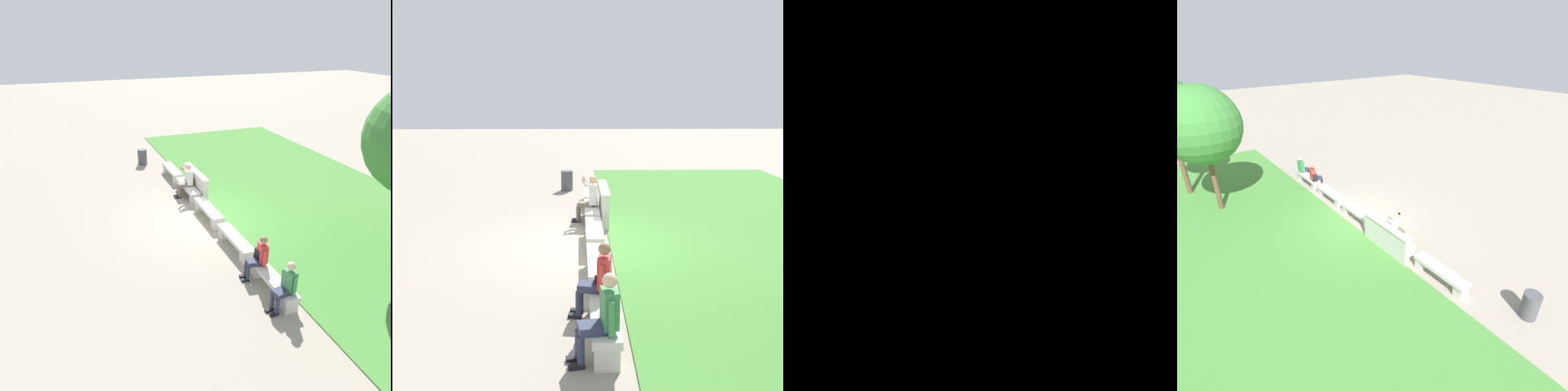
# 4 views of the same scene
# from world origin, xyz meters

# --- Properties ---
(ground_plane) EXTENTS (80.00, 80.00, 0.00)m
(ground_plane) POSITION_xyz_m (0.00, 0.00, 0.00)
(ground_plane) COLOR gray
(grass_strip) EXTENTS (22.44, 8.00, 0.03)m
(grass_strip) POSITION_xyz_m (0.00, 4.38, 0.01)
(grass_strip) COLOR #478438
(grass_strip) RESTS_ON ground
(bench_main) EXTENTS (1.86, 0.40, 0.45)m
(bench_main) POSITION_xyz_m (-4.29, 0.00, 0.30)
(bench_main) COLOR beige
(bench_main) RESTS_ON ground
(bench_near) EXTENTS (1.86, 0.40, 0.45)m
(bench_near) POSITION_xyz_m (-2.14, 0.00, 0.30)
(bench_near) COLOR beige
(bench_near) RESTS_ON ground
(bench_mid) EXTENTS (1.86, 0.40, 0.45)m
(bench_mid) POSITION_xyz_m (0.00, 0.00, 0.30)
(bench_mid) COLOR beige
(bench_mid) RESTS_ON ground
(bench_far) EXTENTS (1.86, 0.40, 0.45)m
(bench_far) POSITION_xyz_m (2.14, 0.00, 0.30)
(bench_far) COLOR beige
(bench_far) RESTS_ON ground
(bench_end) EXTENTS (1.86, 0.40, 0.45)m
(bench_end) POSITION_xyz_m (4.29, 0.00, 0.30)
(bench_end) COLOR beige
(bench_end) RESTS_ON ground
(backrest_wall_with_plaque) EXTENTS (2.19, 0.24, 1.01)m
(backrest_wall_with_plaque) POSITION_xyz_m (-2.14, 0.34, 0.52)
(backrest_wall_with_plaque) COLOR beige
(backrest_wall_with_plaque) RESTS_ON ground
(person_photographer) EXTENTS (0.49, 0.74, 1.32)m
(person_photographer) POSITION_xyz_m (-2.12, -0.08, 0.74)
(person_photographer) COLOR black
(person_photographer) RESTS_ON ground
(person_distant) EXTENTS (0.47, 0.71, 1.26)m
(person_distant) POSITION_xyz_m (3.64, -0.07, 0.67)
(person_distant) COLOR black
(person_distant) RESTS_ON ground
(person_companion) EXTENTS (0.47, 0.71, 1.26)m
(person_companion) POSITION_xyz_m (4.93, -0.07, 0.67)
(person_companion) COLOR black
(person_companion) RESTS_ON ground
(backpack) EXTENTS (0.28, 0.24, 0.43)m
(backpack) POSITION_xyz_m (3.55, 0.02, 0.63)
(backpack) COLOR black
(backpack) RESTS_ON bench_end
(trash_bin) EXTENTS (0.44, 0.44, 0.75)m
(trash_bin) POSITION_xyz_m (-6.57, -0.81, 0.38)
(trash_bin) COLOR #4C4C51
(trash_bin) RESTS_ON ground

